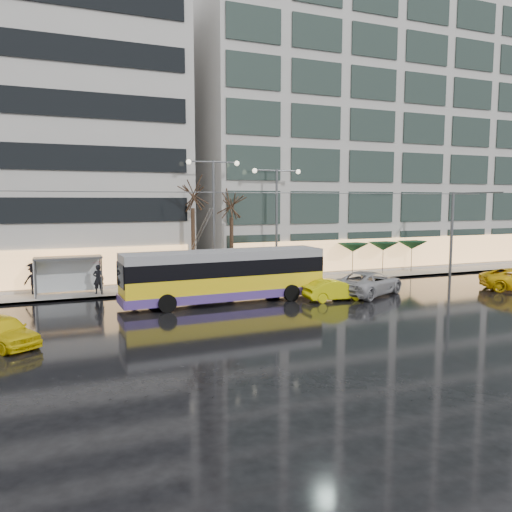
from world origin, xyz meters
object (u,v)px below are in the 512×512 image
bus_shelter (62,267)px  street_lamp_near (214,205)px  taxi_a (3,331)px  trolleybus (225,277)px

bus_shelter → street_lamp_near: bearing=0.6°
taxi_a → trolleybus: bearing=-8.4°
street_lamp_near → taxi_a: bearing=-139.3°
bus_shelter → taxi_a: 11.42m
bus_shelter → taxi_a: bus_shelter is taller
street_lamp_near → bus_shelter: bearing=-179.4°
trolleybus → taxi_a: 13.07m
bus_shelter → taxi_a: (-2.59, -11.05, -1.28)m
trolleybus → street_lamp_near: 7.34m
trolleybus → bus_shelter: bearing=148.6°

